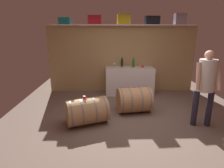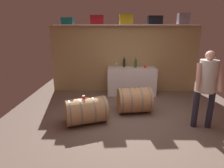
{
  "view_description": "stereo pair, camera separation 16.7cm",
  "coord_description": "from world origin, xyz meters",
  "px_view_note": "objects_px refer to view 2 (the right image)",
  "views": [
    {
      "loc": [
        -0.52,
        -3.68,
        1.94
      ],
      "look_at": [
        -0.39,
        0.5,
        0.77
      ],
      "focal_mm": 29.72,
      "sensor_mm": 36.0,
      "label": 1
    },
    {
      "loc": [
        -0.35,
        -3.68,
        1.94
      ],
      "look_at": [
        -0.39,
        0.5,
        0.77
      ],
      "focal_mm": 29.72,
      "sensor_mm": 36.0,
      "label": 2
    }
  ],
  "objects_px": {
    "wine_barrel_near": "(86,111)",
    "wine_glass": "(116,64)",
    "toolcase_grey": "(183,19)",
    "winemaker_pouring": "(207,82)",
    "red_funnel": "(145,66)",
    "toolcase_teal": "(67,21)",
    "toolcase_red": "(97,20)",
    "wine_barrel_far": "(134,100)",
    "wine_bottle_dark": "(124,62)",
    "toolcase_yellow": "(126,19)",
    "tasting_cup": "(84,97)",
    "toolcase_black": "(155,20)",
    "wine_bottle_green": "(136,63)",
    "work_cabinet": "(131,81)"
  },
  "relations": [
    {
      "from": "toolcase_red",
      "to": "wine_glass",
      "type": "xyz_separation_m",
      "value": [
        0.61,
        -0.05,
        -1.35
      ]
    },
    {
      "from": "tasting_cup",
      "to": "wine_barrel_far",
      "type": "bearing_deg",
      "value": 27.27
    },
    {
      "from": "toolcase_red",
      "to": "red_funnel",
      "type": "relative_size",
      "value": 3.68
    },
    {
      "from": "toolcase_yellow",
      "to": "toolcase_black",
      "type": "bearing_deg",
      "value": -3.06
    },
    {
      "from": "toolcase_teal",
      "to": "tasting_cup",
      "type": "distance_m",
      "value": 2.89
    },
    {
      "from": "toolcase_red",
      "to": "wine_barrel_far",
      "type": "height_order",
      "value": "toolcase_red"
    },
    {
      "from": "toolcase_teal",
      "to": "wine_bottle_green",
      "type": "bearing_deg",
      "value": -4.67
    },
    {
      "from": "wine_bottle_dark",
      "to": "wine_barrel_near",
      "type": "xyz_separation_m",
      "value": [
        -0.93,
        -2.2,
        -0.71
      ]
    },
    {
      "from": "wine_glass",
      "to": "wine_barrel_near",
      "type": "xyz_separation_m",
      "value": [
        -0.68,
        -2.19,
        -0.67
      ]
    },
    {
      "from": "wine_bottle_green",
      "to": "winemaker_pouring",
      "type": "height_order",
      "value": "winemaker_pouring"
    },
    {
      "from": "wine_barrel_near",
      "to": "wine_glass",
      "type": "bearing_deg",
      "value": 53.0
    },
    {
      "from": "wine_bottle_dark",
      "to": "tasting_cup",
      "type": "height_order",
      "value": "wine_bottle_dark"
    },
    {
      "from": "wine_barrel_near",
      "to": "wine_barrel_far",
      "type": "distance_m",
      "value": 1.26
    },
    {
      "from": "toolcase_yellow",
      "to": "tasting_cup",
      "type": "relative_size",
      "value": 6.04
    },
    {
      "from": "wine_glass",
      "to": "winemaker_pouring",
      "type": "relative_size",
      "value": 0.09
    },
    {
      "from": "toolcase_teal",
      "to": "red_funnel",
      "type": "xyz_separation_m",
      "value": [
        2.41,
        -0.16,
        -1.36
      ]
    },
    {
      "from": "red_funnel",
      "to": "tasting_cup",
      "type": "height_order",
      "value": "red_funnel"
    },
    {
      "from": "toolcase_teal",
      "to": "toolcase_red",
      "type": "xyz_separation_m",
      "value": [
        0.9,
        0.0,
        0.03
      ]
    },
    {
      "from": "winemaker_pouring",
      "to": "toolcase_yellow",
      "type": "bearing_deg",
      "value": -50.77
    },
    {
      "from": "wine_bottle_green",
      "to": "wine_bottle_dark",
      "type": "relative_size",
      "value": 0.99
    },
    {
      "from": "wine_glass",
      "to": "wine_barrel_far",
      "type": "xyz_separation_m",
      "value": [
        0.43,
        -1.59,
        -0.64
      ]
    },
    {
      "from": "red_funnel",
      "to": "wine_barrel_far",
      "type": "height_order",
      "value": "red_funnel"
    },
    {
      "from": "wine_barrel_far",
      "to": "toolcase_red",
      "type": "bearing_deg",
      "value": 114.4
    },
    {
      "from": "wine_barrel_far",
      "to": "wine_bottle_dark",
      "type": "bearing_deg",
      "value": 88.47
    },
    {
      "from": "toolcase_red",
      "to": "toolcase_yellow",
      "type": "bearing_deg",
      "value": -4.44
    },
    {
      "from": "wine_barrel_far",
      "to": "toolcase_black",
      "type": "bearing_deg",
      "value": 57.92
    },
    {
      "from": "tasting_cup",
      "to": "toolcase_red",
      "type": "bearing_deg",
      "value": 86.85
    },
    {
      "from": "toolcase_yellow",
      "to": "wine_bottle_dark",
      "type": "xyz_separation_m",
      "value": [
        -0.04,
        -0.03,
        -1.32
      ]
    },
    {
      "from": "wine_bottle_dark",
      "to": "tasting_cup",
      "type": "relative_size",
      "value": 4.82
    },
    {
      "from": "wine_bottle_green",
      "to": "tasting_cup",
      "type": "height_order",
      "value": "wine_bottle_green"
    },
    {
      "from": "toolcase_teal",
      "to": "wine_bottle_green",
      "type": "xyz_separation_m",
      "value": [
        2.12,
        -0.15,
        -1.27
      ]
    },
    {
      "from": "wine_glass",
      "to": "wine_barrel_far",
      "type": "height_order",
      "value": "wine_glass"
    },
    {
      "from": "toolcase_teal",
      "to": "toolcase_red",
      "type": "height_order",
      "value": "toolcase_red"
    },
    {
      "from": "wine_barrel_near",
      "to": "winemaker_pouring",
      "type": "bearing_deg",
      "value": -23.45
    },
    {
      "from": "red_funnel",
      "to": "wine_barrel_far",
      "type": "xyz_separation_m",
      "value": [
        -0.48,
        -1.48,
        -0.59
      ]
    },
    {
      "from": "toolcase_black",
      "to": "red_funnel",
      "type": "distance_m",
      "value": 1.42
    },
    {
      "from": "work_cabinet",
      "to": "red_funnel",
      "type": "bearing_deg",
      "value": 6.36
    },
    {
      "from": "work_cabinet",
      "to": "wine_bottle_green",
      "type": "xyz_separation_m",
      "value": [
        0.12,
        0.05,
        0.57
      ]
    },
    {
      "from": "toolcase_yellow",
      "to": "wine_glass",
      "type": "bearing_deg",
      "value": -173.79
    },
    {
      "from": "toolcase_grey",
      "to": "winemaker_pouring",
      "type": "distance_m",
      "value": 2.76
    },
    {
      "from": "wine_barrel_near",
      "to": "toolcase_black",
      "type": "bearing_deg",
      "value": 30.73
    },
    {
      "from": "tasting_cup",
      "to": "toolcase_grey",
      "type": "bearing_deg",
      "value": 39.08
    },
    {
      "from": "toolcase_teal",
      "to": "toolcase_red",
      "type": "relative_size",
      "value": 0.85
    },
    {
      "from": "red_funnel",
      "to": "toolcase_teal",
      "type": "bearing_deg",
      "value": 176.32
    },
    {
      "from": "toolcase_yellow",
      "to": "winemaker_pouring",
      "type": "relative_size",
      "value": 0.25
    },
    {
      "from": "toolcase_grey",
      "to": "wine_barrel_near",
      "type": "xyz_separation_m",
      "value": [
        -2.7,
        -2.23,
        -2.04
      ]
    },
    {
      "from": "toolcase_red",
      "to": "red_funnel",
      "type": "distance_m",
      "value": 2.06
    },
    {
      "from": "tasting_cup",
      "to": "toolcase_teal",
      "type": "bearing_deg",
      "value": 109.28
    },
    {
      "from": "work_cabinet",
      "to": "wine_bottle_dark",
      "type": "relative_size",
      "value": 4.82
    },
    {
      "from": "toolcase_black",
      "to": "tasting_cup",
      "type": "height_order",
      "value": "toolcase_black"
    }
  ]
}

